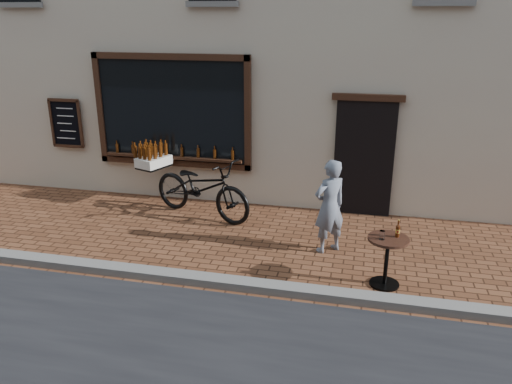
# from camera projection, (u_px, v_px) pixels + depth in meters

# --- Properties ---
(ground) EXTENTS (90.00, 90.00, 0.00)m
(ground) POSITION_uv_depth(u_px,v_px,m) (214.00, 292.00, 6.98)
(ground) COLOR #57301C
(ground) RESTS_ON ground
(kerb) EXTENTS (90.00, 0.25, 0.12)m
(kerb) POSITION_uv_depth(u_px,v_px,m) (218.00, 281.00, 7.15)
(kerb) COLOR slate
(kerb) RESTS_ON ground
(cargo_bicycle) EXTENTS (2.67, 1.55, 1.24)m
(cargo_bicycle) POSITION_uv_depth(u_px,v_px,m) (200.00, 186.00, 9.46)
(cargo_bicycle) COLOR black
(cargo_bicycle) RESTS_ON ground
(bistro_table) EXTENTS (0.58, 0.58, 0.99)m
(bistro_table) POSITION_uv_depth(u_px,v_px,m) (388.00, 252.00, 7.00)
(bistro_table) COLOR black
(bistro_table) RESTS_ON ground
(pedestrian) EXTENTS (0.67, 0.65, 1.55)m
(pedestrian) POSITION_uv_depth(u_px,v_px,m) (329.00, 207.00, 7.96)
(pedestrian) COLOR slate
(pedestrian) RESTS_ON ground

